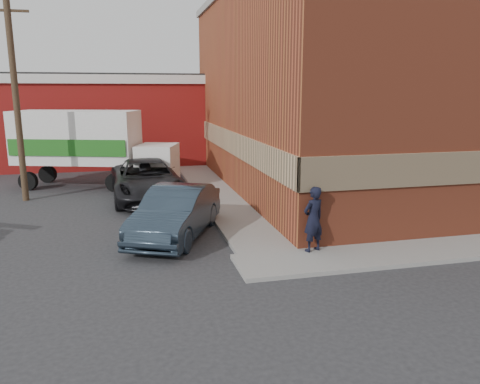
{
  "coord_description": "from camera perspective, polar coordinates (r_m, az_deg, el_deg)",
  "views": [
    {
      "loc": [
        -3.14,
        -12.13,
        4.6
      ],
      "look_at": [
        0.4,
        2.54,
        1.33
      ],
      "focal_mm": 35.0,
      "sensor_mm": 36.0,
      "label": 1
    }
  ],
  "objects": [
    {
      "name": "suv_a",
      "position": [
        20.49,
        -11.32,
        1.45
      ],
      "size": [
        3.11,
        6.25,
        1.7
      ],
      "primitive_type": "imported",
      "rotation": [
        0.0,
        0.0,
        0.05
      ],
      "color": "black",
      "rests_on": "ground"
    },
    {
      "name": "warehouse",
      "position": [
        32.31,
        -18.82,
        8.43
      ],
      "size": [
        16.3,
        8.3,
        5.6
      ],
      "color": "maroon",
      "rests_on": "ground"
    },
    {
      "name": "man",
      "position": [
        13.37,
        8.92,
        -3.28
      ],
      "size": [
        0.8,
        0.67,
        1.88
      ],
      "primitive_type": "imported",
      "rotation": [
        0.0,
        0.0,
        3.51
      ],
      "color": "black",
      "rests_on": "sidewalk_south"
    },
    {
      "name": "sedan",
      "position": [
        15.01,
        -7.81,
        -2.51
      ],
      "size": [
        3.6,
        5.18,
        1.62
      ],
      "primitive_type": "imported",
      "rotation": [
        0.0,
        0.0,
        -0.43
      ],
      "color": "#293744",
      "rests_on": "ground"
    },
    {
      "name": "ground",
      "position": [
        13.35,
        0.92,
        -7.93
      ],
      "size": [
        90.0,
        90.0,
        0.0
      ],
      "primitive_type": "plane",
      "color": "#28282B",
      "rests_on": "ground"
    },
    {
      "name": "utility_pole",
      "position": [
        21.58,
        -25.76,
        11.44
      ],
      "size": [
        2.0,
        0.26,
        9.0
      ],
      "color": "#503A28",
      "rests_on": "ground"
    },
    {
      "name": "brick_building",
      "position": [
        24.12,
        15.64,
        12.0
      ],
      "size": [
        14.25,
        18.25,
        9.36
      ],
      "color": "#9C4128",
      "rests_on": "ground"
    },
    {
      "name": "sidewalk_west",
      "position": [
        21.93,
        -3.44,
        0.27
      ],
      "size": [
        1.8,
        18.0,
        0.12
      ],
      "primitive_type": "cube",
      "color": "gray",
      "rests_on": "ground"
    },
    {
      "name": "box_truck",
      "position": [
        23.59,
        -17.63,
        5.64
      ],
      "size": [
        7.76,
        4.41,
        3.68
      ],
      "rotation": [
        0.0,
        0.0,
        -0.32
      ],
      "color": "white",
      "rests_on": "ground"
    }
  ]
}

